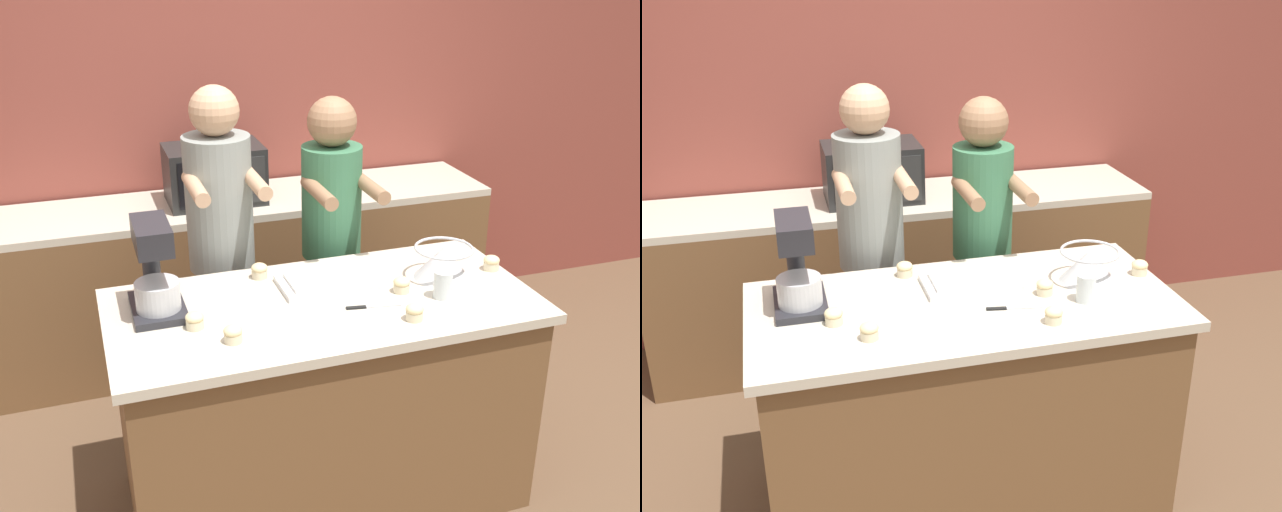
% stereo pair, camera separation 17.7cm
% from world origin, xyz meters
% --- Properties ---
extents(ground_plane, '(16.00, 16.00, 0.00)m').
position_xyz_m(ground_plane, '(0.00, 0.00, 0.00)').
color(ground_plane, brown).
extents(back_wall, '(10.00, 0.06, 2.70)m').
position_xyz_m(back_wall, '(0.00, 1.72, 1.35)').
color(back_wall, brown).
rests_on(back_wall, ground_plane).
extents(island_counter, '(1.70, 0.81, 0.94)m').
position_xyz_m(island_counter, '(0.00, 0.00, 0.47)').
color(island_counter, brown).
rests_on(island_counter, ground_plane).
extents(back_counter, '(2.80, 0.60, 0.93)m').
position_xyz_m(back_counter, '(0.00, 1.37, 0.47)').
color(back_counter, brown).
rests_on(back_counter, ground_plane).
extents(person_left, '(0.32, 0.49, 1.70)m').
position_xyz_m(person_left, '(-0.27, 0.64, 0.91)').
color(person_left, brown).
rests_on(person_left, ground_plane).
extents(person_right, '(0.31, 0.48, 1.62)m').
position_xyz_m(person_right, '(0.26, 0.64, 0.88)').
color(person_right, '#232328').
rests_on(person_right, ground_plane).
extents(stand_mixer, '(0.20, 0.30, 0.37)m').
position_xyz_m(stand_mixer, '(-0.63, 0.13, 1.11)').
color(stand_mixer, '#232328').
rests_on(stand_mixer, island_counter).
extents(mixing_bowl, '(0.25, 0.25, 0.14)m').
position_xyz_m(mixing_bowl, '(0.55, 0.05, 1.02)').
color(mixing_bowl, '#BCBCC1').
rests_on(mixing_bowl, island_counter).
extents(baking_tray, '(0.39, 0.23, 0.04)m').
position_xyz_m(baking_tray, '(0.06, 0.14, 0.96)').
color(baking_tray, silver).
rests_on(baking_tray, island_counter).
extents(microwave_oven, '(0.52, 0.35, 0.31)m').
position_xyz_m(microwave_oven, '(-0.15, 1.37, 1.09)').
color(microwave_oven, black).
rests_on(microwave_oven, back_counter).
extents(drinking_glass, '(0.08, 0.08, 0.11)m').
position_xyz_m(drinking_glass, '(0.46, -0.12, 1.00)').
color(drinking_glass, silver).
rests_on(drinking_glass, island_counter).
extents(knife, '(0.22, 0.05, 0.01)m').
position_xyz_m(knife, '(0.16, -0.11, 0.95)').
color(knife, '#BCBCC1').
rests_on(knife, island_counter).
extents(cupcake_0, '(0.07, 0.07, 0.07)m').
position_xyz_m(cupcake_0, '(0.79, 0.06, 0.98)').
color(cupcake_0, beige).
rests_on(cupcake_0, island_counter).
extents(cupcake_1, '(0.07, 0.07, 0.07)m').
position_xyz_m(cupcake_1, '(-0.41, -0.20, 0.98)').
color(cupcake_1, beige).
rests_on(cupcake_1, island_counter).
extents(cupcake_2, '(0.07, 0.07, 0.07)m').
position_xyz_m(cupcake_2, '(0.33, -0.02, 0.98)').
color(cupcake_2, beige).
rests_on(cupcake_2, island_counter).
extents(cupcake_3, '(0.07, 0.07, 0.07)m').
position_xyz_m(cupcake_3, '(0.27, -0.25, 0.98)').
color(cupcake_3, beige).
rests_on(cupcake_3, island_counter).
extents(cupcake_4, '(0.07, 0.07, 0.07)m').
position_xyz_m(cupcake_4, '(-0.18, 0.30, 0.98)').
color(cupcake_4, beige).
rests_on(cupcake_4, island_counter).
extents(cupcake_5, '(0.07, 0.07, 0.07)m').
position_xyz_m(cupcake_5, '(-0.52, -0.05, 0.98)').
color(cupcake_5, beige).
rests_on(cupcake_5, island_counter).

